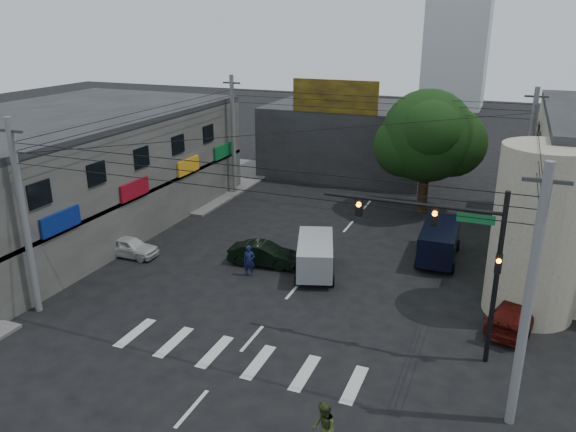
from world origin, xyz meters
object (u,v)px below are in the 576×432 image
Objects in this scene: traffic_gantry at (454,245)px; utility_pole_near_right at (528,302)px; utility_pole_far_right at (527,160)px; white_compact at (129,246)px; pedestrian_olive at (324,429)px; traffic_officer at (249,261)px; dark_sedan at (264,254)px; utility_pole_near_left at (24,219)px; silver_minivan at (315,257)px; navy_van at (439,243)px; maroon_sedan at (515,314)px; street_tree at (427,136)px; utility_pole_far_left at (233,136)px.

traffic_gantry is 4.41m from utility_pole_near_right.
utility_pole_far_right is at bearing 90.00° from utility_pole_near_right.
traffic_gantry is at bearing -103.04° from white_compact.
traffic_officer is at bearing -170.91° from pedestrian_olive.
dark_sedan is (-13.23, -11.72, -3.95)m from utility_pole_far_right.
traffic_gantry is 8.72m from pedestrian_olive.
silver_minivan is (10.83, 8.80, -3.65)m from utility_pole_near_left.
navy_van reaches higher than silver_minivan.
silver_minivan is at bearing -130.99° from utility_pole_far_right.
maroon_sedan is at bearing -103.27° from dark_sedan.
traffic_gantry is 10.60m from navy_van.
street_tree is at bearing -47.22° from white_compact.
traffic_gantry is 0.78× the size of utility_pole_far_left.
utility_pole_near_left is at bearing 126.71° from navy_van.
utility_pole_near_right reaches higher than traffic_gantry.
traffic_officer is (7.65, 7.19, -3.74)m from utility_pole_near_left.
utility_pole_far_left is at bearing 135.69° from utility_pole_near_right.
white_compact is at bearing -90.00° from utility_pole_far_left.
traffic_gantry is 1.41× the size of navy_van.
white_compact is at bearing -151.33° from pedestrian_olive.
utility_pole_near_left is (-14.50, -21.50, -0.87)m from street_tree.
silver_minivan is (-10.17, 8.80, -3.65)m from utility_pole_near_right.
traffic_gantry reaches higher than pedestrian_olive.
street_tree is 1.21× the size of traffic_gantry.
pedestrian_olive is (7.86, -10.96, 0.06)m from traffic_officer.
street_tree is 4.75× the size of pedestrian_olive.
traffic_gantry is 25.00m from utility_pole_far_left.
utility_pole_far_left is 1.94× the size of maroon_sedan.
traffic_gantry is 12.52m from dark_sedan.
dark_sedan is 1.14× the size of white_compact.
utility_pole_near_right is 1.00× the size of utility_pole_far_right.
maroon_sedan is at bearing -92.75° from white_compact.
utility_pole_near_right is 29.35m from utility_pole_far_left.
white_compact is at bearing 90.00° from utility_pole_near_left.
utility_pole_far_right reaches higher than traffic_officer.
pedestrian_olive reaches higher than maroon_sedan.
utility_pole_near_right reaches higher than white_compact.
street_tree reaches higher than pedestrian_olive.
utility_pole_far_right reaches higher than street_tree.
maroon_sedan is (0.00, 6.80, -3.96)m from utility_pole_near_right.
silver_minivan is (-7.50, 5.30, -3.88)m from traffic_gantry.
utility_pole_near_left is at bearing -90.00° from utility_pole_far_left.
pedestrian_olive reaches higher than white_compact.
street_tree is at bearing -34.37° from silver_minivan.
utility_pole_far_left is at bearing 137.14° from traffic_gantry.
navy_van is at bearing 38.33° from utility_pole_near_left.
white_compact is 7.65m from traffic_officer.
street_tree reaches higher than white_compact.
utility_pole_far_right is 5.02× the size of pedestrian_olive.
white_compact is (0.00, -13.50, -4.01)m from utility_pole_far_left.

